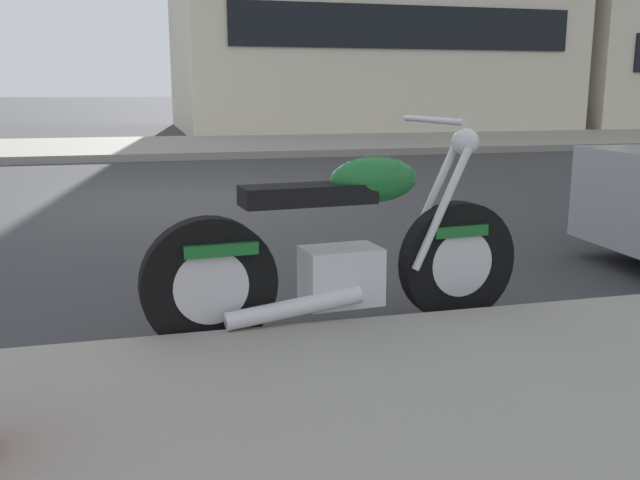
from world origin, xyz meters
The scene contains 4 objects.
ground_plane centered at (0.00, 0.00, 0.00)m, with size 260.00×260.00×0.00m, color #333335.
sidewalk_far_curb centered at (12.00, 7.36, 0.07)m, with size 120.00×5.00×0.14m, color gray.
parking_stall_stripe centered at (0.00, -4.26, 0.00)m, with size 0.12×2.20×0.01m, color silver.
parked_motorcycle centered at (0.52, -4.79, 0.44)m, with size 2.06×0.62×1.13m.
Camera 1 is at (-0.51, -8.17, 1.27)m, focal length 39.23 mm.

